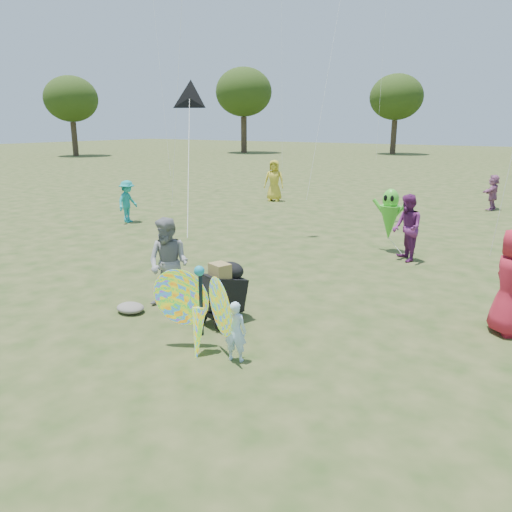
{
  "coord_description": "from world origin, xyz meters",
  "views": [
    {
      "loc": [
        4.58,
        -5.9,
        3.45
      ],
      "look_at": [
        -0.2,
        1.5,
        1.1
      ],
      "focal_mm": 35.0,
      "sensor_mm": 36.0,
      "label": 1
    }
  ],
  "objects_px": {
    "adult_man": "(169,264)",
    "crowd_a": "(512,282)",
    "butterfly_kite": "(199,312)",
    "child_girl": "(235,331)",
    "crowd_e": "(407,228)",
    "crowd_g": "(274,181)",
    "jogging_stroller": "(224,288)",
    "alien_kite": "(390,217)",
    "crowd_j": "(493,192)",
    "crowd_i": "(128,201)"
  },
  "relations": [
    {
      "from": "adult_man",
      "to": "crowd_j",
      "type": "distance_m",
      "value": 16.0
    },
    {
      "from": "crowd_e",
      "to": "crowd_j",
      "type": "xyz_separation_m",
      "value": [
        0.63,
        9.77,
        -0.14
      ]
    },
    {
      "from": "child_girl",
      "to": "crowd_a",
      "type": "relative_size",
      "value": 0.52
    },
    {
      "from": "adult_man",
      "to": "crowd_j",
      "type": "height_order",
      "value": "adult_man"
    },
    {
      "from": "crowd_e",
      "to": "crowd_j",
      "type": "distance_m",
      "value": 9.79
    },
    {
      "from": "crowd_e",
      "to": "crowd_i",
      "type": "xyz_separation_m",
      "value": [
        -9.93,
        -0.2,
        -0.11
      ]
    },
    {
      "from": "butterfly_kite",
      "to": "crowd_i",
      "type": "bearing_deg",
      "value": 142.26
    },
    {
      "from": "child_girl",
      "to": "crowd_g",
      "type": "relative_size",
      "value": 0.51
    },
    {
      "from": "crowd_a",
      "to": "crowd_g",
      "type": "bearing_deg",
      "value": 10.92
    },
    {
      "from": "crowd_j",
      "to": "crowd_a",
      "type": "bearing_deg",
      "value": 18.18
    },
    {
      "from": "child_girl",
      "to": "adult_man",
      "type": "bearing_deg",
      "value": -42.06
    },
    {
      "from": "crowd_j",
      "to": "butterfly_kite",
      "type": "height_order",
      "value": "crowd_j"
    },
    {
      "from": "crowd_i",
      "to": "adult_man",
      "type": "bearing_deg",
      "value": -139.89
    },
    {
      "from": "crowd_a",
      "to": "jogging_stroller",
      "type": "distance_m",
      "value": 4.86
    },
    {
      "from": "crowd_a",
      "to": "crowd_e",
      "type": "bearing_deg",
      "value": 2.71
    },
    {
      "from": "crowd_g",
      "to": "crowd_a",
      "type": "bearing_deg",
      "value": -61.96
    },
    {
      "from": "crowd_e",
      "to": "alien_kite",
      "type": "relative_size",
      "value": 0.99
    },
    {
      "from": "adult_man",
      "to": "crowd_e",
      "type": "xyz_separation_m",
      "value": [
        2.77,
        5.87,
        -0.02
      ]
    },
    {
      "from": "adult_man",
      "to": "alien_kite",
      "type": "distance_m",
      "value": 6.92
    },
    {
      "from": "child_girl",
      "to": "crowd_i",
      "type": "relative_size",
      "value": 0.63
    },
    {
      "from": "crowd_i",
      "to": "alien_kite",
      "type": "relative_size",
      "value": 0.86
    },
    {
      "from": "child_girl",
      "to": "crowd_g",
      "type": "xyz_separation_m",
      "value": [
        -7.69,
        14.01,
        0.46
      ]
    },
    {
      "from": "jogging_stroller",
      "to": "crowd_j",
      "type": "bearing_deg",
      "value": 101.36
    },
    {
      "from": "crowd_j",
      "to": "butterfly_kite",
      "type": "bearing_deg",
      "value": 3.15
    },
    {
      "from": "child_girl",
      "to": "crowd_j",
      "type": "distance_m",
      "value": 16.8
    },
    {
      "from": "adult_man",
      "to": "crowd_a",
      "type": "bearing_deg",
      "value": 11.56
    },
    {
      "from": "crowd_i",
      "to": "crowd_j",
      "type": "relative_size",
      "value": 1.04
    },
    {
      "from": "crowd_g",
      "to": "butterfly_kite",
      "type": "height_order",
      "value": "crowd_g"
    },
    {
      "from": "adult_man",
      "to": "crowd_g",
      "type": "xyz_separation_m",
      "value": [
        -5.36,
        12.88,
        0.05
      ]
    },
    {
      "from": "adult_man",
      "to": "crowd_e",
      "type": "relative_size",
      "value": 1.02
    },
    {
      "from": "jogging_stroller",
      "to": "crowd_a",
      "type": "bearing_deg",
      "value": 45.46
    },
    {
      "from": "crowd_g",
      "to": "crowd_j",
      "type": "bearing_deg",
      "value": -0.22
    },
    {
      "from": "crowd_a",
      "to": "crowd_j",
      "type": "height_order",
      "value": "crowd_a"
    },
    {
      "from": "child_girl",
      "to": "crowd_a",
      "type": "height_order",
      "value": "crowd_a"
    },
    {
      "from": "crowd_j",
      "to": "crowd_e",
      "type": "bearing_deg",
      "value": 5.22
    },
    {
      "from": "butterfly_kite",
      "to": "crowd_a",
      "type": "bearing_deg",
      "value": 40.97
    },
    {
      "from": "child_girl",
      "to": "adult_man",
      "type": "height_order",
      "value": "adult_man"
    },
    {
      "from": "child_girl",
      "to": "butterfly_kite",
      "type": "height_order",
      "value": "butterfly_kite"
    },
    {
      "from": "adult_man",
      "to": "crowd_a",
      "type": "height_order",
      "value": "crowd_a"
    },
    {
      "from": "adult_man",
      "to": "crowd_a",
      "type": "distance_m",
      "value": 6.01
    },
    {
      "from": "adult_man",
      "to": "alien_kite",
      "type": "relative_size",
      "value": 1.01
    },
    {
      "from": "crowd_j",
      "to": "butterfly_kite",
      "type": "xyz_separation_m",
      "value": [
        -1.7,
        -16.83,
        -0.05
      ]
    },
    {
      "from": "jogging_stroller",
      "to": "alien_kite",
      "type": "relative_size",
      "value": 0.65
    },
    {
      "from": "crowd_i",
      "to": "crowd_j",
      "type": "distance_m",
      "value": 14.52
    },
    {
      "from": "crowd_e",
      "to": "jogging_stroller",
      "type": "height_order",
      "value": "crowd_e"
    },
    {
      "from": "crowd_a",
      "to": "crowd_i",
      "type": "xyz_separation_m",
      "value": [
        -12.75,
        3.48,
        -0.16
      ]
    },
    {
      "from": "adult_man",
      "to": "alien_kite",
      "type": "xyz_separation_m",
      "value": [
        2.07,
        6.6,
        0.09
      ]
    },
    {
      "from": "crowd_i",
      "to": "crowd_a",
      "type": "bearing_deg",
      "value": -116.78
    },
    {
      "from": "crowd_g",
      "to": "adult_man",
      "type": "bearing_deg",
      "value": -85.07
    },
    {
      "from": "crowd_i",
      "to": "crowd_e",
      "type": "bearing_deg",
      "value": -100.35
    }
  ]
}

